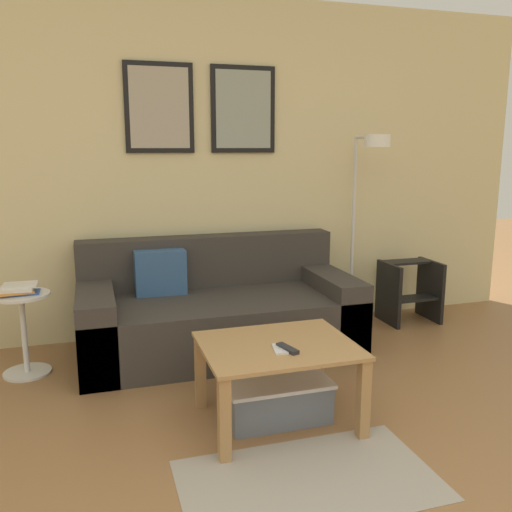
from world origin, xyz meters
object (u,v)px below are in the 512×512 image
at_px(cell_phone, 280,349).
at_px(step_stool, 410,290).
at_px(couch, 217,313).
at_px(book_stack, 18,289).
at_px(remote_control, 287,349).
at_px(floor_lamp, 366,193).
at_px(storage_bin, 275,398).
at_px(side_table, 23,326).
at_px(coffee_table, 278,359).

height_order(cell_phone, step_stool, step_stool).
height_order(couch, book_stack, couch).
bearing_deg(remote_control, floor_lamp, 34.03).
relative_size(storage_bin, cell_phone, 4.04).
bearing_deg(step_stool, side_table, -175.70).
bearing_deg(storage_bin, step_stool, 37.60).
relative_size(couch, cell_phone, 13.82).
xyz_separation_m(storage_bin, book_stack, (-1.36, 1.03, 0.45)).
distance_m(couch, step_stool, 1.69).
height_order(floor_lamp, cell_phone, floor_lamp).
bearing_deg(side_table, step_stool, 4.30).
distance_m(storage_bin, book_stack, 1.77).
height_order(storage_bin, step_stool, step_stool).
distance_m(couch, coffee_table, 1.15).
bearing_deg(floor_lamp, book_stack, -176.39).
relative_size(floor_lamp, side_table, 2.87).
bearing_deg(floor_lamp, storage_bin, -134.05).
height_order(storage_bin, book_stack, book_stack).
xyz_separation_m(coffee_table, floor_lamp, (1.15, 1.23, 0.74)).
relative_size(coffee_table, book_stack, 3.21).
bearing_deg(cell_phone, couch, 102.33).
bearing_deg(side_table, book_stack, -179.56).
xyz_separation_m(storage_bin, cell_phone, (-0.02, -0.12, 0.33)).
height_order(storage_bin, cell_phone, cell_phone).
xyz_separation_m(remote_control, cell_phone, (-0.03, 0.02, -0.01)).
relative_size(remote_control, step_stool, 0.30).
distance_m(coffee_table, floor_lamp, 1.84).
height_order(book_stack, step_stool, book_stack).
height_order(couch, cell_phone, couch).
bearing_deg(cell_phone, remote_control, -24.86).
bearing_deg(cell_phone, step_stool, 50.12).
xyz_separation_m(floor_lamp, step_stool, (0.48, 0.07, -0.82)).
height_order(floor_lamp, side_table, floor_lamp).
xyz_separation_m(storage_bin, side_table, (-1.35, 1.03, 0.21)).
bearing_deg(coffee_table, cell_phone, -101.38).
relative_size(storage_bin, book_stack, 2.29).
xyz_separation_m(coffee_table, side_table, (-1.35, 1.07, -0.03)).
distance_m(side_table, book_stack, 0.25).
distance_m(remote_control, step_stool, 2.14).
bearing_deg(couch, remote_control, -86.50).
height_order(couch, step_stool, couch).
height_order(couch, storage_bin, couch).
xyz_separation_m(floor_lamp, side_table, (-2.50, -0.16, -0.77)).
bearing_deg(floor_lamp, side_table, -176.38).
bearing_deg(couch, side_table, -176.73).
bearing_deg(storage_bin, couch, 93.38).
bearing_deg(cell_phone, coffee_table, 88.90).
bearing_deg(book_stack, side_table, 0.44).
height_order(coffee_table, floor_lamp, floor_lamp).
bearing_deg(step_stool, remote_control, -139.12).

